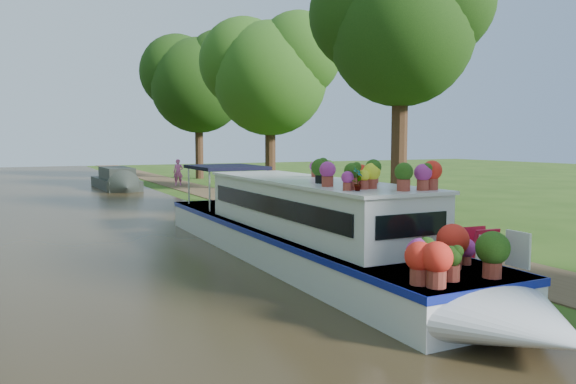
{
  "coord_description": "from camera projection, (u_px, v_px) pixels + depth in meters",
  "views": [
    {
      "loc": [
        -7.96,
        -12.33,
        2.73
      ],
      "look_at": [
        -1.16,
        1.43,
        1.3
      ],
      "focal_mm": 35.0,
      "sensor_mm": 36.0,
      "label": 1
    }
  ],
  "objects": [
    {
      "name": "tree_near_overhang",
      "position": [
        400.0,
        23.0,
        18.56
      ],
      "size": [
        5.52,
        5.28,
        8.99
      ],
      "color": "black",
      "rests_on": "ground"
    },
    {
      "name": "towpath",
      "position": [
        388.0,
        240.0,
        15.29
      ],
      "size": [
        2.2,
        100.0,
        0.03
      ],
      "primitive_type": "cube",
      "color": "#4A3722",
      "rests_on": "ground"
    },
    {
      "name": "second_boat",
      "position": [
        117.0,
        180.0,
        31.02
      ],
      "size": [
        1.95,
        6.25,
        1.2
      ],
      "rotation": [
        0.0,
        0.0,
        0.03
      ],
      "color": "black",
      "rests_on": "canal_water"
    },
    {
      "name": "tree_near_mid",
      "position": [
        269.0,
        69.0,
        29.61
      ],
      "size": [
        6.9,
        6.6,
        9.4
      ],
      "color": "black",
      "rests_on": "ground"
    },
    {
      "name": "plant_boat",
      "position": [
        309.0,
        227.0,
        12.09
      ],
      "size": [
        2.29,
        13.52,
        2.26
      ],
      "color": "silver",
      "rests_on": "canal_water"
    },
    {
      "name": "ground",
      "position": [
        351.0,
        244.0,
        14.77
      ],
      "size": [
        100.0,
        100.0,
        0.0
      ],
      "primitive_type": "plane",
      "color": "#254411",
      "rests_on": "ground"
    },
    {
      "name": "tree_near_far",
      "position": [
        198.0,
        78.0,
        39.16
      ],
      "size": [
        7.59,
        7.26,
        10.3
      ],
      "color": "black",
      "rests_on": "ground"
    },
    {
      "name": "sandwich_board",
      "position": [
        480.0,
        253.0,
        11.29
      ],
      "size": [
        0.61,
        0.52,
        0.94
      ],
      "rotation": [
        0.0,
        0.0,
        -0.1
      ],
      "color": "red",
      "rests_on": "towpath"
    },
    {
      "name": "canal_water",
      "position": [
        117.0,
        266.0,
        12.12
      ],
      "size": [
        10.0,
        100.0,
        0.02
      ],
      "primitive_type": "cube",
      "color": "black",
      "rests_on": "ground"
    },
    {
      "name": "verge_plant",
      "position": [
        258.0,
        214.0,
        18.98
      ],
      "size": [
        0.44,
        0.38,
        0.47
      ],
      "primitive_type": "imported",
      "rotation": [
        0.0,
        0.0,
        -0.03
      ],
      "color": "#2B6E21",
      "rests_on": "ground"
    },
    {
      "name": "pedestrian_pink",
      "position": [
        178.0,
        172.0,
        33.31
      ],
      "size": [
        0.66,
        0.55,
        1.56
      ],
      "primitive_type": "imported",
      "rotation": [
        0.0,
        0.0,
        -0.36
      ],
      "color": "#D4578C",
      "rests_on": "towpath"
    }
  ]
}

